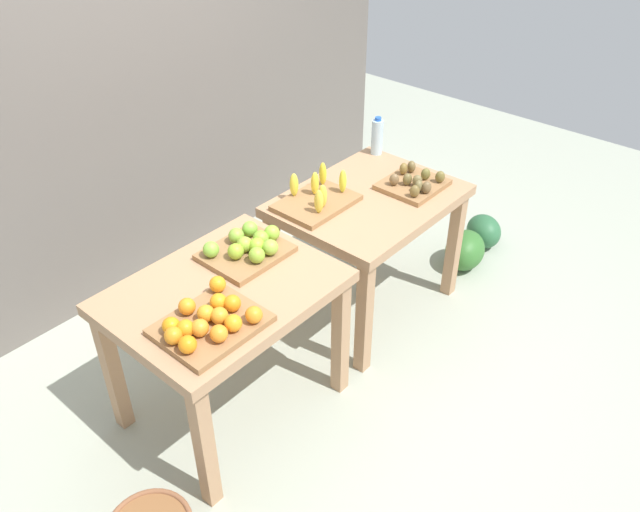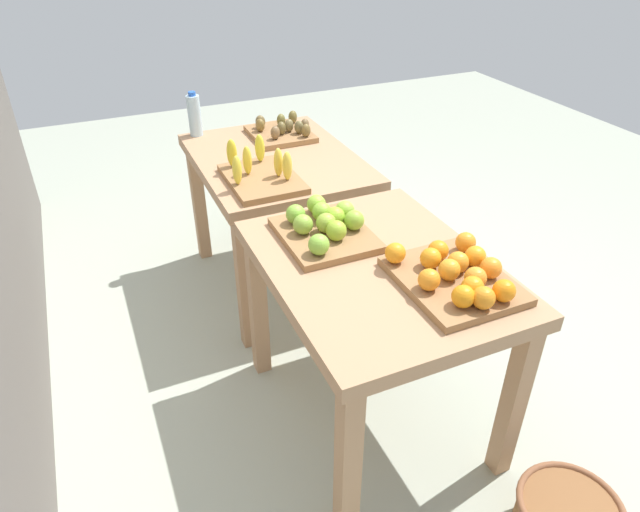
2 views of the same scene
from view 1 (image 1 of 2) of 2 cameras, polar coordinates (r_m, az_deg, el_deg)
The scene contains 10 objects.
ground_plane at distance 3.80m, azimuth -1.29°, elevation -8.28°, with size 8.00×8.00×0.00m, color #A3AA98.
back_wall at distance 3.97m, azimuth -16.96°, elevation 17.43°, with size 4.40×0.12×3.00m, color #665E58.
display_table_left at distance 3.07m, azimuth -8.48°, elevation -4.52°, with size 1.04×0.80×0.79m.
display_table_right at distance 3.74m, azimuth 4.34°, elevation 3.78°, with size 1.04×0.80×0.79m.
orange_bin at distance 2.75m, azimuth -9.87°, elevation -5.75°, with size 0.44×0.37×0.11m.
apple_bin at distance 3.17m, azimuth -6.47°, elevation 0.78°, with size 0.40×0.34×0.11m.
banana_crate at distance 3.57m, azimuth -0.24°, elevation 5.21°, with size 0.44×0.32×0.17m.
kiwi_bin at distance 3.78m, azimuth 8.37°, elevation 6.51°, with size 0.36×0.32×0.10m.
water_bottle at distance 4.12m, azimuth 5.13°, elevation 10.57°, with size 0.07×0.07×0.25m.
watermelon_pile at distance 4.58m, azimuth 13.47°, elevation 1.19°, with size 0.69×0.38×0.26m.
Camera 1 is at (-2.03, -1.87, 2.62)m, focal length 35.82 mm.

